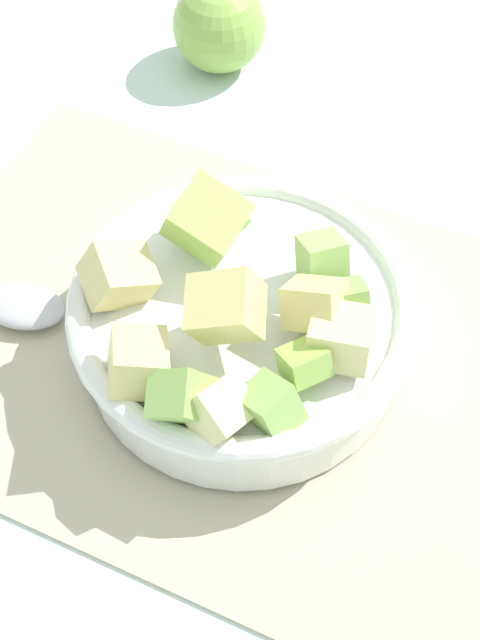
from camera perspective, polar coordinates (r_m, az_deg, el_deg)
name	(u,v)px	position (r m, az deg, el deg)	size (l,w,h in m)	color
ground_plane	(233,353)	(0.61, -0.44, -1.99)	(2.40, 2.40, 0.00)	silver
placemat	(233,350)	(0.61, -0.44, -1.83)	(0.44, 0.31, 0.01)	#BCB299
salad_bowl	(239,326)	(0.57, -0.04, -0.37)	(0.21, 0.21, 0.11)	white
whole_apple	(219,25)	(0.79, -1.26, 17.13)	(0.07, 0.07, 0.09)	#8CB74C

